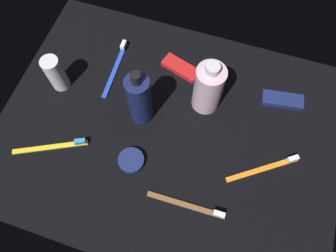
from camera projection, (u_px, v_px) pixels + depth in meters
The scene contains 11 objects.
ground_plane at pixel (168, 132), 78.33cm from camera, with size 84.00×64.00×1.20cm, color black.
lotion_bottle at pixel (139, 99), 72.17cm from camera, with size 5.65×5.65×18.46cm.
bodywash_bottle at pixel (208, 88), 74.27cm from camera, with size 6.99×6.99×16.28cm.
deodorant_stick at pixel (56, 73), 78.38cm from camera, with size 4.47×4.47×10.36cm, color silver.
toothbrush_brown at pixel (190, 206), 69.85cm from camera, with size 18.02×1.64×2.10cm.
toothbrush_yellow at pixel (54, 146), 75.53cm from camera, with size 16.71×8.96×2.10cm.
toothbrush_orange at pixel (267, 167), 73.41cm from camera, with size 15.42×11.33×2.10cm.
toothbrush_blue at pixel (116, 65), 84.80cm from camera, with size 2.04×18.04×2.10cm.
snack_bar_navy at pixel (282, 100), 80.40cm from camera, with size 10.40×4.00×1.50cm, color navy.
snack_bar_red at pixel (181, 68), 84.30cm from camera, with size 10.40×4.00×1.50cm, color red.
cream_tin_left at pixel (131, 161), 73.80cm from camera, with size 6.15×6.15×1.73cm, color navy.
Camera 1 is at (9.30, -28.51, 71.78)cm, focal length 33.55 mm.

